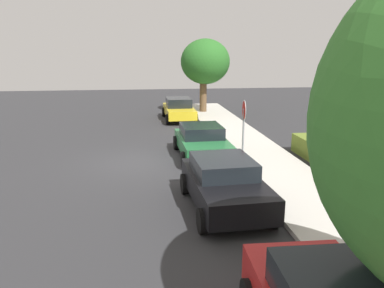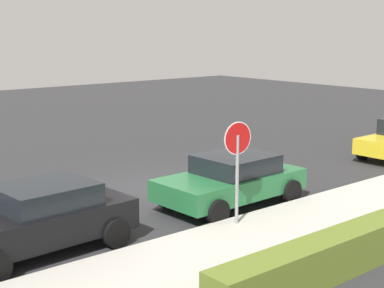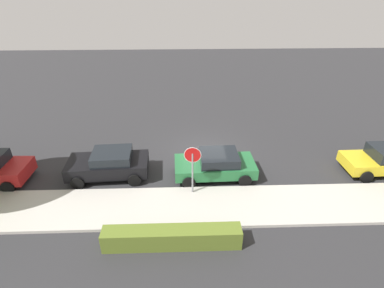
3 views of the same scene
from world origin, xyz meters
name	(u,v)px [view 3 (image 3 of 3)]	position (x,y,z in m)	size (l,w,h in m)	color
ground_plane	(203,151)	(0.00, 0.00, 0.00)	(60.00, 60.00, 0.00)	#2D2D30
sidewalk_curb	(210,206)	(0.00, 4.99, 0.07)	(32.00, 2.69, 0.14)	beige
stop_sign	(193,163)	(0.76, 4.03, 1.75)	(0.77, 0.10, 2.55)	gray
parked_car_green	(216,165)	(-0.47, 2.56, 0.70)	(4.10, 2.21, 1.35)	#236B38
parked_car_black	(109,164)	(4.94, 2.36, 0.74)	(4.10, 2.25, 1.44)	black
front_yard_hedge	(172,237)	(1.65, 7.12, 0.40)	(5.23, 0.69, 0.81)	olive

